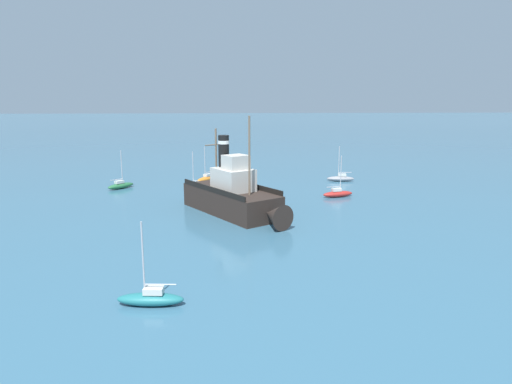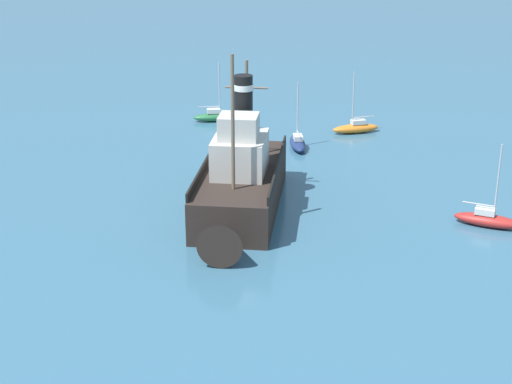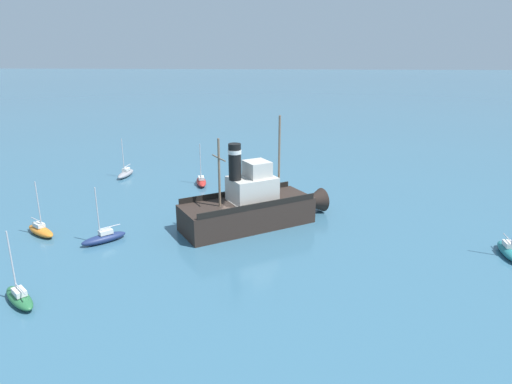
% 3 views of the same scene
% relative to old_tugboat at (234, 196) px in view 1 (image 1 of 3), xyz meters
% --- Properties ---
extents(ground_plane, '(600.00, 600.00, 0.00)m').
position_rel_old_tugboat_xyz_m(ground_plane, '(1.60, -1.28, -1.83)').
color(ground_plane, '#38667F').
extents(old_tugboat, '(10.55, 13.98, 9.90)m').
position_rel_old_tugboat_xyz_m(old_tugboat, '(0.00, 0.00, 0.00)').
color(old_tugboat, '#2D231E').
rests_on(old_tugboat, ground).
extents(sailboat_grey, '(3.90, 1.54, 4.90)m').
position_rel_old_tugboat_xyz_m(sailboat_grey, '(-15.34, -17.24, -1.40)').
color(sailboat_grey, gray).
rests_on(sailboat_grey, ground).
extents(sailboat_red, '(3.95, 2.02, 4.90)m').
position_rel_old_tugboat_xyz_m(sailboat_red, '(-12.41, -7.06, -1.40)').
color(sailboat_red, '#B22823').
rests_on(sailboat_red, ground).
extents(sailboat_navy, '(3.39, 3.53, 4.90)m').
position_rel_old_tugboat_xyz_m(sailboat_navy, '(4.68, -12.25, -1.40)').
color(sailboat_navy, navy).
rests_on(sailboat_navy, ground).
extents(sailboat_teal, '(3.88, 1.44, 4.90)m').
position_rel_old_tugboat_xyz_m(sailboat_teal, '(5.18, 20.48, -1.40)').
color(sailboat_teal, '#23757A').
rests_on(sailboat_teal, ground).
extents(sailboat_orange, '(3.12, 3.72, 4.90)m').
position_rel_old_tugboat_xyz_m(sailboat_orange, '(3.45, -18.40, -1.40)').
color(sailboat_orange, orange).
rests_on(sailboat_orange, ground).
extents(sailboat_green, '(3.37, 3.55, 4.90)m').
position_rel_old_tugboat_xyz_m(sailboat_green, '(14.35, -14.04, -1.40)').
color(sailboat_green, '#286B3D').
rests_on(sailboat_green, ground).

